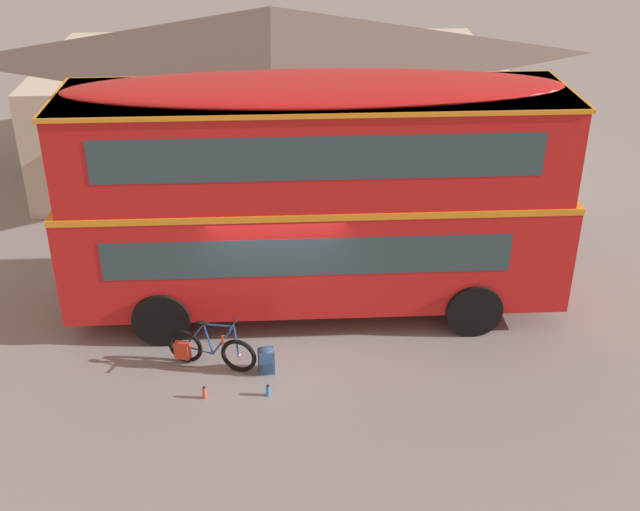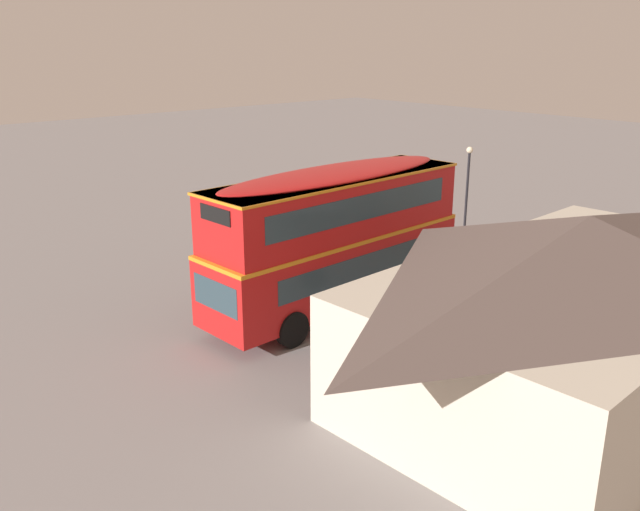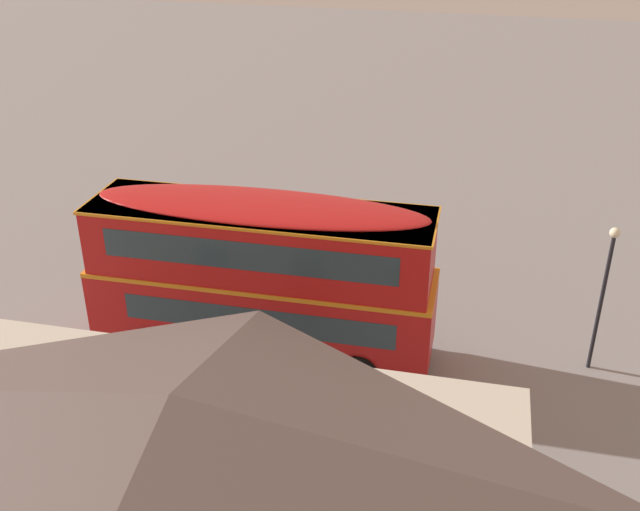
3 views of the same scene
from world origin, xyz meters
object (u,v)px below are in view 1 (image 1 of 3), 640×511
touring_bicycle (208,350)px  backpack_on_ground (266,359)px  double_decker_bus (316,188)px  water_bottle_blue_sports (268,391)px  water_bottle_red_squeeze (204,393)px

touring_bicycle → backpack_on_ground: size_ratio=3.27×
double_decker_bus → backpack_on_ground: bearing=-112.2°
touring_bicycle → water_bottle_blue_sports: bearing=-37.8°
touring_bicycle → water_bottle_red_squeeze: touring_bicycle is taller
touring_bicycle → backpack_on_ground: 1.08m
touring_bicycle → backpack_on_ground: touring_bicycle is taller
double_decker_bus → water_bottle_red_squeeze: 4.41m
double_decker_bus → water_bottle_red_squeeze: size_ratio=41.08×
water_bottle_red_squeeze → double_decker_bus: bearing=57.0°
backpack_on_ground → water_bottle_blue_sports: backpack_on_ground is taller
double_decker_bus → backpack_on_ground: double_decker_bus is taller
backpack_on_ground → double_decker_bus: bearing=67.8°
backpack_on_ground → water_bottle_red_squeeze: size_ratio=2.16×
touring_bicycle → water_bottle_blue_sports: touring_bicycle is taller
backpack_on_ground → water_bottle_red_squeeze: bearing=-144.0°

